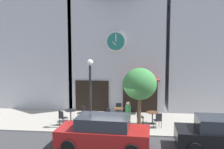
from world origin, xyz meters
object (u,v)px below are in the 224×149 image
(cafe_chair_right_end, at_px, (82,112))
(cafe_chair_mid_row, at_px, (139,116))
(cafe_chair_near_tree, at_px, (119,109))
(cafe_chair_outer, at_px, (158,119))
(parked_car_black, at_px, (224,134))
(street_lamp, at_px, (90,94))
(cafe_chair_by_entrance, at_px, (109,114))
(cafe_table_center_left, at_px, (118,112))
(cafe_table_near_curb, at_px, (152,115))
(pedestrian_green, at_px, (128,116))
(cafe_table_rightmost, at_px, (92,115))
(parked_car_red, at_px, (103,132))
(street_tree, at_px, (140,84))
(cafe_chair_left_end, at_px, (62,117))
(cafe_table_center_right, at_px, (71,113))

(cafe_chair_right_end, xyz_separation_m, cafe_chair_mid_row, (3.72, -0.57, 0.00))
(cafe_chair_near_tree, distance_m, cafe_chair_mid_row, 2.18)
(cafe_chair_outer, relative_size, parked_car_black, 0.21)
(street_lamp, bearing_deg, cafe_chair_by_entrance, 57.75)
(cafe_table_center_left, bearing_deg, cafe_chair_outer, -31.56)
(street_lamp, xyz_separation_m, parked_car_black, (6.70, -2.37, -1.31))
(cafe_table_near_curb, xyz_separation_m, pedestrian_green, (-1.45, -1.40, 0.31))
(cafe_chair_mid_row, xyz_separation_m, pedestrian_green, (-0.62, -1.27, 0.33))
(cafe_table_rightmost, relative_size, pedestrian_green, 0.46)
(pedestrian_green, bearing_deg, parked_car_red, -110.88)
(cafe_table_center_left, relative_size, cafe_chair_right_end, 0.84)
(street_tree, distance_m, cafe_table_rightmost, 3.68)
(cafe_table_rightmost, height_order, cafe_chair_outer, cafe_chair_outer)
(cafe_chair_mid_row, bearing_deg, cafe_table_center_left, 147.67)
(cafe_chair_right_end, relative_size, parked_car_black, 0.21)
(cafe_chair_left_end, distance_m, parked_car_black, 9.01)
(cafe_table_center_left, bearing_deg, cafe_chair_right_end, -173.00)
(cafe_table_rightmost, bearing_deg, cafe_chair_outer, -5.07)
(cafe_chair_near_tree, bearing_deg, cafe_chair_by_entrance, -107.94)
(street_tree, relative_size, cafe_table_center_left, 4.76)
(cafe_table_near_curb, distance_m, cafe_chair_mid_row, 0.85)
(cafe_chair_mid_row, relative_size, parked_car_red, 0.21)
(cafe_table_center_left, relative_size, cafe_chair_by_entrance, 0.84)
(street_lamp, distance_m, street_tree, 2.90)
(cafe_chair_outer, bearing_deg, cafe_table_near_curb, 110.29)
(cafe_table_near_curb, height_order, pedestrian_green, pedestrian_green)
(cafe_table_near_curb, bearing_deg, street_tree, -123.48)
(cafe_table_rightmost, bearing_deg, street_tree, -15.13)
(cafe_table_rightmost, relative_size, cafe_chair_right_end, 0.85)
(cafe_table_center_left, distance_m, parked_car_red, 4.85)
(cafe_table_center_right, bearing_deg, cafe_table_rightmost, -12.25)
(cafe_chair_by_entrance, xyz_separation_m, parked_car_red, (0.23, -4.20, 0.23))
(cafe_chair_left_end, bearing_deg, cafe_chair_right_end, 55.43)
(pedestrian_green, bearing_deg, parked_car_black, -27.52)
(cafe_table_near_curb, xyz_separation_m, cafe_chair_left_end, (-5.50, -0.91, -0.02))
(cafe_chair_by_entrance, bearing_deg, cafe_chair_left_end, -159.97)
(pedestrian_green, bearing_deg, street_lamp, 179.54)
(cafe_chair_by_entrance, bearing_deg, cafe_table_center_left, 50.87)
(cafe_table_center_right, relative_size, cafe_table_center_left, 1.03)
(pedestrian_green, bearing_deg, cafe_chair_right_end, 149.35)
(cafe_chair_left_end, bearing_deg, cafe_chair_mid_row, 9.61)
(cafe_table_near_curb, height_order, cafe_chair_outer, cafe_chair_outer)
(street_tree, xyz_separation_m, cafe_table_center_left, (-1.39, 1.96, -2.14))
(cafe_table_near_curb, distance_m, cafe_chair_near_tree, 2.72)
(pedestrian_green, distance_m, parked_car_black, 5.08)
(street_tree, xyz_separation_m, cafe_chair_right_end, (-3.75, 1.67, -2.14))
(cafe_chair_near_tree, bearing_deg, pedestrian_green, -74.82)
(street_lamp, relative_size, cafe_chair_right_end, 4.53)
(cafe_chair_by_entrance, distance_m, cafe_chair_right_end, 1.88)
(cafe_chair_right_end, xyz_separation_m, parked_car_red, (2.08, -4.54, 0.23))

